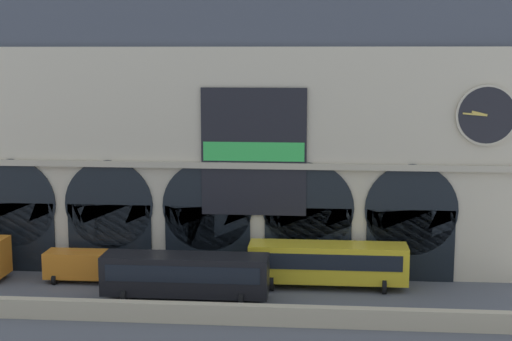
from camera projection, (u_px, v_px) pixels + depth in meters
name	position (u px, v px, depth m)	size (l,w,h in m)	color
ground_plane	(197.00, 297.00, 51.51)	(200.00, 200.00, 0.00)	#54565B
quay_parapet_wall	(184.00, 313.00, 46.54)	(90.00, 0.70, 1.23)	#BCAD8C
station_building	(212.00, 131.00, 57.40)	(45.45, 5.60, 21.50)	beige
van_midwest	(82.00, 264.00, 54.77)	(5.20, 2.48, 2.20)	orange
bus_center	(185.00, 275.00, 50.44)	(11.00, 3.25, 3.10)	black
bus_mideast	(328.00, 263.00, 53.30)	(11.00, 3.25, 3.10)	gold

